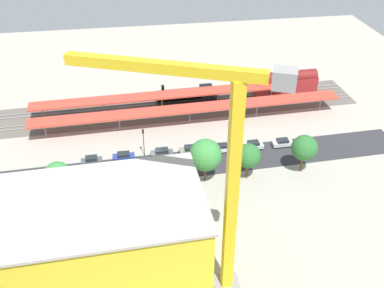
% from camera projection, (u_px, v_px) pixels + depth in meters
% --- Properties ---
extents(ground_plane, '(163.29, 163.29, 0.00)m').
position_uv_depth(ground_plane, '(154.00, 159.00, 89.45)').
color(ground_plane, '#9E998C').
rests_on(ground_plane, ground).
extents(rail_bed, '(102.50, 17.37, 0.01)m').
position_uv_depth(rail_bed, '(146.00, 110.00, 106.32)').
color(rail_bed, '#5B544C').
rests_on(rail_bed, ground).
extents(street_asphalt, '(102.33, 12.84, 0.01)m').
position_uv_depth(street_asphalt, '(155.00, 167.00, 87.09)').
color(street_asphalt, '#2D2D33').
rests_on(street_asphalt, ground).
extents(track_rails, '(101.99, 10.94, 0.12)m').
position_uv_depth(track_rails, '(146.00, 109.00, 106.22)').
color(track_rails, '#9E9EA8').
rests_on(track_rails, ground).
extents(platform_canopy_near, '(69.74, 6.76, 4.08)m').
position_uv_depth(platform_canopy_near, '(190.00, 108.00, 98.98)').
color(platform_canopy_near, '#C63D2D').
rests_on(platform_canopy_near, ground).
extents(platform_canopy_far, '(60.46, 6.34, 3.98)m').
position_uv_depth(platform_canopy_far, '(162.00, 95.00, 104.53)').
color(platform_canopy_far, '#C63D2D').
rests_on(platform_canopy_far, ground).
extents(locomotive, '(15.26, 3.14, 4.92)m').
position_uv_depth(locomotive, '(188.00, 95.00, 109.04)').
color(locomotive, black).
rests_on(locomotive, ground).
extents(passenger_coach, '(16.24, 3.72, 6.21)m').
position_uv_depth(passenger_coach, '(286.00, 82.00, 111.45)').
color(passenger_coach, black).
rests_on(passenger_coach, ground).
extents(parked_car_0, '(4.22, 1.81, 1.64)m').
position_uv_depth(parked_car_0, '(282.00, 143.00, 93.00)').
color(parked_car_0, black).
rests_on(parked_car_0, ground).
extents(parked_car_1, '(4.12, 2.04, 1.68)m').
position_uv_depth(parked_car_1, '(253.00, 146.00, 92.21)').
color(parked_car_1, black).
rests_on(parked_car_1, ground).
extents(parked_car_2, '(4.15, 1.83, 1.66)m').
position_uv_depth(parked_car_2, '(222.00, 148.00, 91.36)').
color(parked_car_2, black).
rests_on(parked_car_2, ground).
extents(parked_car_3, '(4.78, 1.95, 1.81)m').
position_uv_depth(parked_car_3, '(191.00, 150.00, 90.59)').
color(parked_car_3, black).
rests_on(parked_car_3, ground).
extents(parked_car_4, '(4.59, 1.86, 1.75)m').
position_uv_depth(parked_car_4, '(162.00, 153.00, 89.80)').
color(parked_car_4, black).
rests_on(parked_car_4, ground).
extents(parked_car_5, '(4.37, 1.85, 1.63)m').
position_uv_depth(parked_car_5, '(124.00, 157.00, 88.86)').
color(parked_car_5, black).
rests_on(parked_car_5, ground).
extents(parked_car_6, '(4.20, 1.97, 1.70)m').
position_uv_depth(parked_car_6, '(92.00, 161.00, 87.64)').
color(parked_car_6, black).
rests_on(parked_car_6, ground).
extents(construction_building, '(30.06, 17.27, 14.91)m').
position_uv_depth(construction_building, '(92.00, 248.00, 59.40)').
color(construction_building, yellow).
rests_on(construction_building, ground).
extents(construction_roof_slab, '(30.68, 17.90, 0.40)m').
position_uv_depth(construction_roof_slab, '(84.00, 205.00, 55.18)').
color(construction_roof_slab, '#B7B2A8').
rests_on(construction_roof_slab, construction_building).
extents(tower_crane, '(23.41, 10.82, 33.86)m').
position_uv_depth(tower_crane, '(218.00, 175.00, 52.44)').
color(tower_crane, gray).
rests_on(tower_crane, ground).
extents(box_truck_0, '(9.19, 2.95, 3.69)m').
position_uv_depth(box_truck_0, '(104.00, 212.00, 73.69)').
color(box_truck_0, black).
rests_on(box_truck_0, ground).
extents(street_tree_0, '(5.99, 5.99, 8.67)m').
position_uv_depth(street_tree_0, '(205.00, 155.00, 80.69)').
color(street_tree_0, brown).
rests_on(street_tree_0, ground).
extents(street_tree_1, '(4.92, 4.92, 7.79)m').
position_uv_depth(street_tree_1, '(304.00, 148.00, 83.26)').
color(street_tree_1, brown).
rests_on(street_tree_1, ground).
extents(street_tree_2, '(4.86, 4.86, 6.89)m').
position_uv_depth(street_tree_2, '(58.00, 175.00, 77.69)').
color(street_tree_2, brown).
rests_on(street_tree_2, ground).
extents(street_tree_3, '(4.64, 4.64, 7.28)m').
position_uv_depth(street_tree_3, '(248.00, 156.00, 81.75)').
color(street_tree_3, brown).
rests_on(street_tree_3, ground).
extents(traffic_light, '(0.50, 0.36, 6.17)m').
position_uv_depth(traffic_light, '(143.00, 138.00, 88.23)').
color(traffic_light, '#333333').
rests_on(traffic_light, ground).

